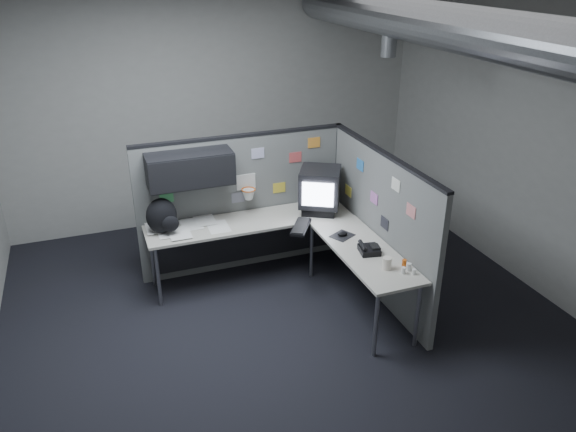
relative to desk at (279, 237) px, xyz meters
name	(u,v)px	position (x,y,z in m)	size (l,w,h in m)	color
room	(347,116)	(0.41, -0.70, 1.48)	(5.62, 5.62, 3.22)	black
partition_back	(229,192)	(-0.40, 0.53, 0.38)	(2.44, 0.42, 1.63)	slate
partition_right	(379,225)	(0.95, -0.49, 0.21)	(0.07, 2.23, 1.63)	slate
desk	(279,237)	(0.00, 0.00, 0.00)	(2.31, 2.11, 0.73)	#B6B2A4
monitor	(320,190)	(0.59, 0.26, 0.38)	(0.60, 0.60, 0.51)	black
keyboard	(301,227)	(0.22, -0.10, 0.14)	(0.36, 0.45, 0.04)	black
mouse	(342,235)	(0.56, -0.43, 0.13)	(0.29, 0.27, 0.05)	black
phone	(369,249)	(0.65, -0.84, 0.15)	(0.22, 0.24, 0.10)	black
bottles	(407,267)	(0.81, -1.28, 0.15)	(0.13, 0.19, 0.08)	silver
cup	(387,263)	(0.65, -1.19, 0.18)	(0.09, 0.09, 0.12)	silver
papers	(187,227)	(-0.94, 0.33, 0.13)	(0.86, 0.56, 0.02)	white
backpack	(162,217)	(-1.19, 0.30, 0.31)	(0.36, 0.33, 0.39)	black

